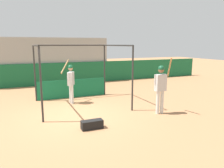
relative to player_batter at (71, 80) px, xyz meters
The scene contains 7 objects.
ground_plane 2.16m from the player_batter, 99.39° to the right, with size 60.00×60.00×0.00m, color #A8754C.
outfield_wall 5.07m from the player_batter, 93.46° to the left, with size 24.00×0.12×1.46m.
bleacher_section 6.73m from the player_batter, 92.60° to the left, with size 8.15×3.20×3.14m.
batting_cage 0.50m from the player_batter, 53.70° to the left, with size 3.58×3.21×2.66m.
player_batter is the anchor object (origin of this frame).
player_waiting 4.04m from the player_batter, 45.02° to the right, with size 0.78×0.55×2.21m.
equipment_bag 3.46m from the player_batter, 91.14° to the right, with size 0.70×0.28×0.28m.
Camera 1 is at (-1.75, -7.87, 2.68)m, focal length 35.00 mm.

